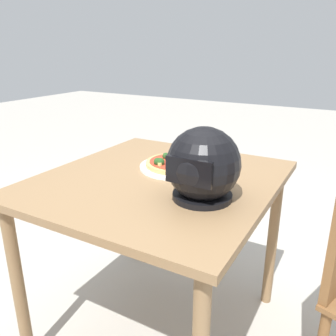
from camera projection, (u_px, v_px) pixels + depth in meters
name	position (u px, v px, depth m)	size (l,w,h in m)	color
ground_plane	(160.00, 326.00, 1.68)	(14.00, 14.00, 0.00)	#B2ADA3
dining_table	(159.00, 199.00, 1.46)	(0.91, 0.99, 0.77)	olive
pizza_plate	(177.00, 167.00, 1.53)	(0.33, 0.33, 0.01)	white
pizza	(176.00, 163.00, 1.53)	(0.27, 0.27, 0.05)	tan
motorcycle_helmet	(203.00, 166.00, 1.19)	(0.26, 0.26, 0.26)	black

